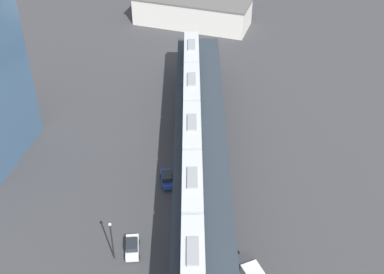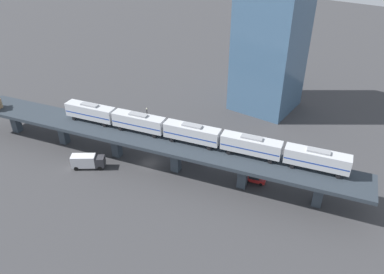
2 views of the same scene
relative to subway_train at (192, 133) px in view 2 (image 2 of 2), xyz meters
The scene contains 9 objects.
ground_plane 13.71m from the subway_train, 68.72° to the right, with size 400.00×400.00×0.00m, color #38383A.
elevated_viaduct 10.60m from the subway_train, 68.85° to the right, with size 29.04×91.51×7.01m.
subway_train is the anchor object (origin of this frame).
street_car_red 16.38m from the subway_train, 107.61° to the left, with size 2.77×4.70×1.89m.
street_car_blue 9.58m from the subway_train, 151.90° to the right, with size 3.25×4.75×1.89m.
street_car_white 19.62m from the subway_train, 105.52° to the right, with size 3.02×4.74×1.89m.
delivery_truck 24.37m from the subway_train, 56.76° to the right, with size 6.07×7.14×3.20m.
street_lamp 20.64m from the subway_train, 110.11° to the right, with size 0.44×0.44×6.94m.
office_tower 38.73m from the subway_train, behind, with size 16.00×16.00×36.00m.
Camera 2 is at (50.91, 47.72, 49.44)m, focal length 35.00 mm.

